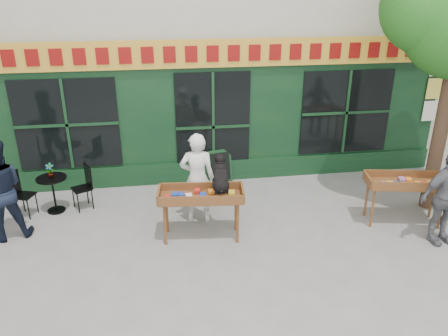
{
  "coord_description": "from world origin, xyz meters",
  "views": [
    {
      "loc": [
        -1.24,
        -7.21,
        4.35
      ],
      "look_at": [
        -0.03,
        0.5,
        1.07
      ],
      "focal_mm": 35.0,
      "sensor_mm": 36.0,
      "label": 1
    }
  ],
  "objects": [
    {
      "name": "man_right",
      "position": [
        3.7,
        -0.99,
        0.89
      ],
      "size": [
        1.1,
        0.59,
        1.78
      ],
      "primitive_type": "imported",
      "rotation": [
        0.0,
        0.0,
        0.16
      ],
      "color": "#5B5C60",
      "rests_on": "ground"
    },
    {
      "name": "chalkboard",
      "position": [
        0.15,
        2.19,
        0.4
      ],
      "size": [
        0.59,
        0.29,
        0.79
      ],
      "rotation": [
        0.0,
        0.0,
        0.2
      ],
      "color": "black",
      "rests_on": "ground"
    },
    {
      "name": "dog",
      "position": [
        -0.21,
        -0.25,
        1.29
      ],
      "size": [
        0.4,
        0.63,
        0.6
      ],
      "primitive_type": null,
      "rotation": [
        0.0,
        0.0,
        -0.1
      ],
      "color": "black",
      "rests_on": "book_cart_center"
    },
    {
      "name": "ground",
      "position": [
        0.0,
        0.0,
        0.0
      ],
      "size": [
        80.0,
        80.0,
        0.0
      ],
      "primitive_type": "plane",
      "color": "slate",
      "rests_on": "ground"
    },
    {
      "name": "woman",
      "position": [
        -0.56,
        0.45,
        0.91
      ],
      "size": [
        0.71,
        0.5,
        1.83
      ],
      "primitive_type": "imported",
      "rotation": [
        0.0,
        0.0,
        3.04
      ],
      "color": "white",
      "rests_on": "ground"
    },
    {
      "name": "bistro_table",
      "position": [
        -3.45,
        1.28,
        0.54
      ],
      "size": [
        0.6,
        0.6,
        0.76
      ],
      "color": "black",
      "rests_on": "ground"
    },
    {
      "name": "bistro_chair_left",
      "position": [
        -4.08,
        1.21,
        0.56
      ],
      "size": [
        0.46,
        0.46,
        0.95
      ],
      "rotation": [
        0.0,
        0.0,
        1.25
      ],
      "color": "black",
      "rests_on": "ground"
    },
    {
      "name": "book_cart_right",
      "position": [
        3.4,
        -0.24,
        0.82
      ],
      "size": [
        1.59,
        0.9,
        0.99
      ],
      "rotation": [
        0.0,
        0.0,
        -0.19
      ],
      "color": "brown",
      "rests_on": "ground"
    },
    {
      "name": "bistro_chair_right",
      "position": [
        -2.82,
        1.37,
        0.56
      ],
      "size": [
        0.49,
        0.49,
        0.95
      ],
      "rotation": [
        0.0,
        0.0,
        -1.1
      ],
      "color": "black",
      "rests_on": "ground"
    },
    {
      "name": "potted_plant",
      "position": [
        -3.45,
        1.28,
        0.92
      ],
      "size": [
        0.17,
        0.12,
        0.31
      ],
      "primitive_type": "imported",
      "rotation": [
        0.0,
        0.0,
        -0.06
      ],
      "color": "gray",
      "rests_on": "bistro_table"
    },
    {
      "name": "book_cart_center",
      "position": [
        -0.56,
        -0.2,
        0.82
      ],
      "size": [
        1.56,
        0.77,
        0.99
      ],
      "rotation": [
        0.0,
        0.0,
        -0.1
      ],
      "color": "brown",
      "rests_on": "ground"
    }
  ]
}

